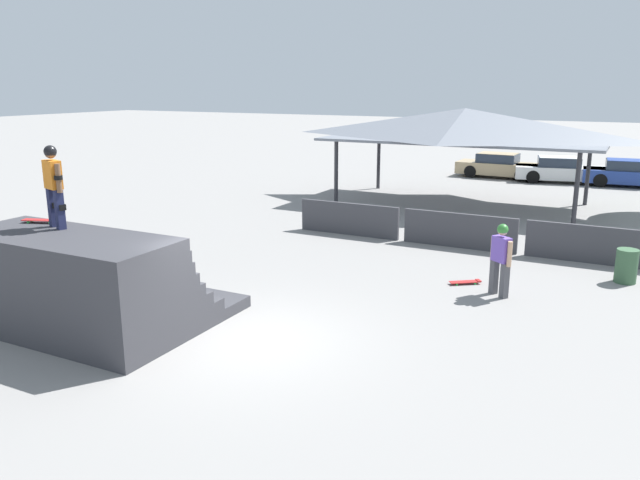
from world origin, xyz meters
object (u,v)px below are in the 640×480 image
(parked_car_tan, at_px, (499,166))
(parked_car_blue, at_px, (628,174))
(skater_on_deck, at_px, (53,181))
(trash_bin, at_px, (626,266))
(skateboard_on_ground, at_px, (466,282))
(parked_car_white, at_px, (560,170))
(bystander_walking, at_px, (501,254))
(skateboard_on_deck, at_px, (42,220))

(parked_car_tan, bearing_deg, parked_car_blue, 1.64)
(skater_on_deck, relative_size, trash_bin, 1.94)
(skateboard_on_ground, xyz_separation_m, trash_bin, (3.48, 1.94, 0.37))
(trash_bin, xyz_separation_m, parked_car_white, (-3.49, 16.49, 0.18))
(bystander_walking, xyz_separation_m, parked_car_blue, (2.17, 19.11, -0.41))
(parked_car_tan, bearing_deg, skateboard_on_ground, -77.94)
(parked_car_blue, bearing_deg, skateboard_on_deck, -117.98)
(parked_car_tan, distance_m, parked_car_blue, 6.14)
(parked_car_white, distance_m, parked_car_blue, 3.07)
(parked_car_tan, height_order, parked_car_blue, same)
(skateboard_on_deck, distance_m, parked_car_white, 25.66)
(bystander_walking, distance_m, trash_bin, 3.62)
(trash_bin, height_order, parked_car_tan, parked_car_tan)
(skateboard_on_deck, bearing_deg, skateboard_on_ground, 18.79)
(skateboard_on_ground, distance_m, trash_bin, 4.00)
(parked_car_tan, relative_size, parked_car_blue, 1.04)
(skateboard_on_ground, xyz_separation_m, parked_car_white, (-0.02, 18.43, 0.54))
(parked_car_tan, bearing_deg, parked_car_white, -2.58)
(bystander_walking, bearing_deg, parked_car_white, -49.66)
(skateboard_on_ground, xyz_separation_m, parked_car_tan, (-3.08, 18.71, 0.54))
(bystander_walking, height_order, parked_car_blue, bystander_walking)
(parked_car_tan, relative_size, parked_car_white, 0.96)
(bystander_walking, height_order, parked_car_tan, bystander_walking)
(skateboard_on_ground, height_order, parked_car_blue, parked_car_blue)
(skater_on_deck, distance_m, bystander_walking, 9.77)
(skater_on_deck, xyz_separation_m, parked_car_white, (6.76, 24.69, -2.34))
(parked_car_white, height_order, parked_car_blue, same)
(skater_on_deck, bearing_deg, bystander_walking, 55.07)
(skater_on_deck, relative_size, parked_car_white, 0.36)
(parked_car_tan, bearing_deg, skateboard_on_deck, -97.27)
(trash_bin, bearing_deg, parked_car_white, 101.96)
(parked_car_tan, xyz_separation_m, parked_car_white, (3.07, -0.28, -0.00))
(skateboard_on_ground, bearing_deg, trash_bin, -7.34)
(trash_bin, bearing_deg, skateboard_on_deck, -143.69)
(trash_bin, bearing_deg, skateboard_on_ground, -150.86)
(skater_on_deck, xyz_separation_m, parked_car_tan, (3.69, 24.97, -2.34))
(trash_bin, bearing_deg, parked_car_tan, 111.37)
(skateboard_on_ground, distance_m, parked_car_tan, 18.97)
(skateboard_on_deck, bearing_deg, parked_car_white, 52.67)
(parked_car_blue, bearing_deg, skater_on_deck, -116.52)
(skater_on_deck, xyz_separation_m, trash_bin, (10.25, 8.20, -2.52))
(trash_bin, relative_size, parked_car_blue, 0.20)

